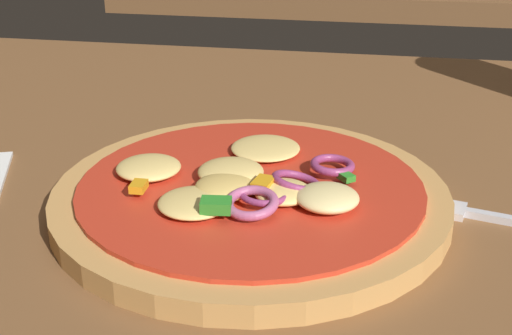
% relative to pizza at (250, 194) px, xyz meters
% --- Properties ---
extents(dining_table, '(1.34, 0.88, 0.04)m').
position_rel_pizza_xyz_m(dining_table, '(0.03, -0.04, -0.03)').
color(dining_table, brown).
rests_on(dining_table, ground).
extents(pizza, '(0.26, 0.26, 0.03)m').
position_rel_pizza_xyz_m(pizza, '(0.00, 0.00, 0.00)').
color(pizza, tan).
rests_on(pizza, dining_table).
extents(fork, '(0.15, 0.05, 0.01)m').
position_rel_pizza_xyz_m(fork, '(0.16, 0.01, -0.01)').
color(fork, silver).
rests_on(fork, dining_table).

